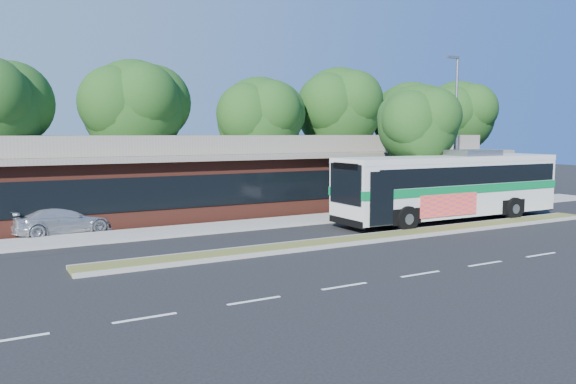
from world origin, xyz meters
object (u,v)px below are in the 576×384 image
transit_bus (450,182)px  sidewalk_tree (421,123)px  sedan (63,220)px  lamp_post (455,128)px

transit_bus → sidewalk_tree: sidewalk_tree is taller
sedan → transit_bus: bearing=-115.3°
transit_bus → lamp_post: bearing=42.7°
transit_bus → sedan: size_ratio=2.96×
sedan → sidewalk_tree: bearing=-107.4°
sedan → lamp_post: bearing=-104.5°
transit_bus → sedan: bearing=162.7°
sedan → sidewalk_tree: 19.28m
lamp_post → sedan: size_ratio=2.04×
transit_bus → sidewalk_tree: size_ratio=1.82×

